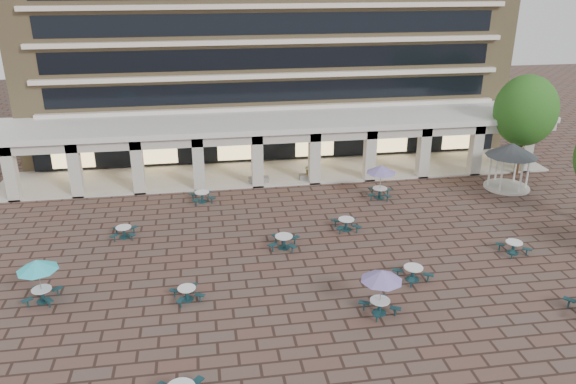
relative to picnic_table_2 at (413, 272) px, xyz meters
name	(u,v)px	position (x,y,z in m)	size (l,w,h in m)	color
ground	(321,266)	(-4.35, 2.16, -0.44)	(120.00, 120.00, 0.00)	brown
retail_arcade	(281,136)	(-4.35, 16.96, 2.56)	(42.00, 6.60, 4.40)	white
picnic_table_2	(413,272)	(0.00, 0.00, 0.00)	(1.99, 1.99, 0.74)	#14383E
picnic_table_4	(37,267)	(-18.35, 0.87, 1.47)	(1.95, 1.95, 2.25)	#14383E
picnic_table_5	(187,293)	(-11.48, -0.06, -0.05)	(1.77, 1.77, 0.66)	#14383E
picnic_table_6	(382,277)	(-2.61, -2.62, 1.48)	(1.97, 1.97, 2.27)	#14383E
picnic_table_7	(514,246)	(6.65, 1.91, -0.03)	(1.76, 1.76, 0.70)	#14383E
picnic_table_8	(124,231)	(-15.25, 7.37, -0.03)	(1.56, 1.56, 0.69)	#14383E
picnic_table_9	(284,241)	(-6.04, 4.55, 0.01)	(2.02, 2.02, 0.76)	#14383E
picnic_table_10	(346,223)	(-1.90, 6.32, -0.01)	(1.65, 1.65, 0.73)	#14383E
picnic_table_11	(381,170)	(1.70, 10.92, 1.61)	(2.09, 2.09, 2.42)	#14383E
picnic_table_12	(202,196)	(-10.56, 12.16, 0.00)	(1.86, 1.86, 0.74)	#14383E
gazebo	(511,155)	(11.46, 11.31, 2.10)	(3.63, 3.63, 3.37)	beige
tree_east_c	(526,111)	(13.68, 13.92, 4.61)	(4.65, 4.65, 7.74)	#41301A
planter_left	(259,177)	(-6.35, 15.06, 0.09)	(1.50, 0.74, 1.30)	gray
planter_right	(309,174)	(-2.51, 15.06, 0.09)	(1.50, 0.73, 1.30)	gray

